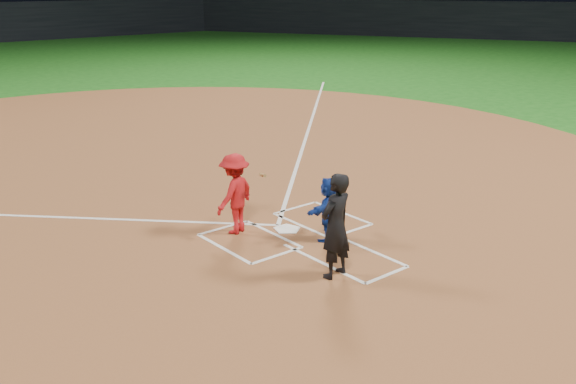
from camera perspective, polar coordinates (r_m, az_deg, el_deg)
ground at (r=13.37m, az=-0.09°, el=-3.39°), size 120.00×120.00×0.00m
home_plate_dirt at (r=18.17m, az=-12.13°, el=2.14°), size 28.00×28.00×0.01m
stadium_wall_right at (r=60.22m, az=17.28°, el=14.39°), size 31.04×52.56×3.20m
home_plate at (r=13.36m, az=-0.09°, el=-3.31°), size 0.60×0.60×0.02m
catcher at (r=12.68m, az=3.63°, el=-1.49°), size 1.25×0.79×1.29m
umpire at (r=11.01m, az=4.26°, el=-3.02°), size 0.75×0.55×1.88m
chalk_markings at (r=17.56m, az=-11.05°, el=1.68°), size 28.35×17.32×0.01m
batter_at_plate at (r=13.01m, az=-4.74°, el=-0.14°), size 1.45×1.01×1.66m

